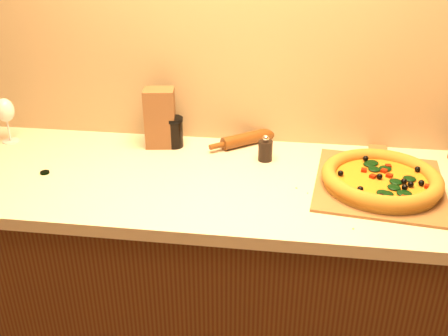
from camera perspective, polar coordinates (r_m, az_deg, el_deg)
cabinet at (r=1.92m, az=1.96°, el=-13.68°), size 2.80×0.65×0.86m
countertop at (r=1.67m, az=2.20°, el=-1.81°), size 2.84×0.68×0.04m
pizza_peel at (r=1.71m, az=17.29°, el=-1.47°), size 0.45×0.63×0.01m
pizza at (r=1.66m, az=17.53°, el=-1.20°), size 0.38×0.38×0.05m
bottle_cap at (r=1.80m, az=-19.80°, el=-0.49°), size 0.04×0.04×0.01m
pepper_grinder at (r=1.77m, az=4.75°, el=2.07°), size 0.05×0.05×0.10m
rolling_pin at (r=1.91m, az=3.13°, el=3.48°), size 0.30×0.24×0.05m
wine_glass at (r=2.06m, az=-23.75°, el=5.94°), size 0.07×0.07×0.17m
paper_bag at (r=1.88m, az=-7.32°, el=5.70°), size 0.12×0.10×0.22m
dark_jar at (r=1.88m, az=-5.75°, el=4.12°), size 0.07×0.07×0.12m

